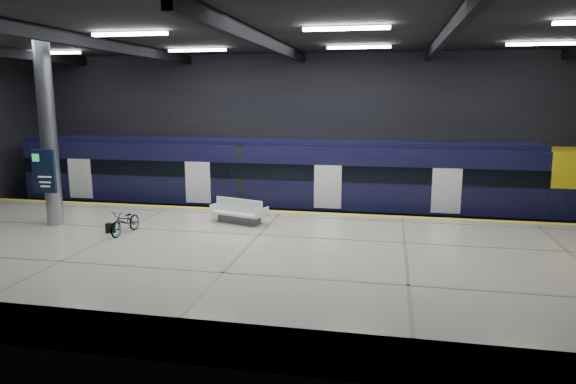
# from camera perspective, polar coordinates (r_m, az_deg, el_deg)

# --- Properties ---
(ground) EXTENTS (30.00, 30.00, 0.00)m
(ground) POSITION_cam_1_polar(r_m,az_deg,el_deg) (19.36, -2.45, -7.16)
(ground) COLOR black
(ground) RESTS_ON ground
(room_shell) EXTENTS (30.10, 16.10, 8.05)m
(room_shell) POSITION_cam_1_polar(r_m,az_deg,el_deg) (18.45, -2.59, 10.02)
(room_shell) COLOR black
(room_shell) RESTS_ON ground
(platform) EXTENTS (30.00, 11.00, 1.10)m
(platform) POSITION_cam_1_polar(r_m,az_deg,el_deg) (16.89, -4.49, -7.90)
(platform) COLOR #B4AC98
(platform) RESTS_ON ground
(safety_strip) EXTENTS (30.00, 0.40, 0.01)m
(safety_strip) POSITION_cam_1_polar(r_m,az_deg,el_deg) (21.66, -0.75, -2.20)
(safety_strip) COLOR yellow
(safety_strip) RESTS_ON platform
(rails) EXTENTS (30.00, 1.52, 0.16)m
(rails) POSITION_cam_1_polar(r_m,az_deg,el_deg) (24.52, 0.60, -3.15)
(rails) COLOR gray
(rails) RESTS_ON ground
(train) EXTENTS (29.40, 2.84, 3.79)m
(train) POSITION_cam_1_polar(r_m,az_deg,el_deg) (24.02, 1.99, 1.38)
(train) COLOR black
(train) RESTS_ON ground
(bench) EXTENTS (2.32, 1.52, 0.95)m
(bench) POSITION_cam_1_polar(r_m,az_deg,el_deg) (19.79, -5.45, -2.50)
(bench) COLOR #595B60
(bench) RESTS_ON platform
(bicycle) EXTENTS (0.73, 1.74, 0.89)m
(bicycle) POSITION_cam_1_polar(r_m,az_deg,el_deg) (19.03, -17.62, -3.14)
(bicycle) COLOR #99999E
(bicycle) RESTS_ON platform
(pannier_bag) EXTENTS (0.31, 0.19, 0.35)m
(pannier_bag) POSITION_cam_1_polar(r_m,az_deg,el_deg) (19.39, -19.13, -3.80)
(pannier_bag) COLOR black
(pannier_bag) RESTS_ON platform
(info_column) EXTENTS (0.90, 0.78, 6.90)m
(info_column) POSITION_cam_1_polar(r_m,az_deg,el_deg) (21.00, -25.11, 5.67)
(info_column) COLOR #9EA0A5
(info_column) RESTS_ON platform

